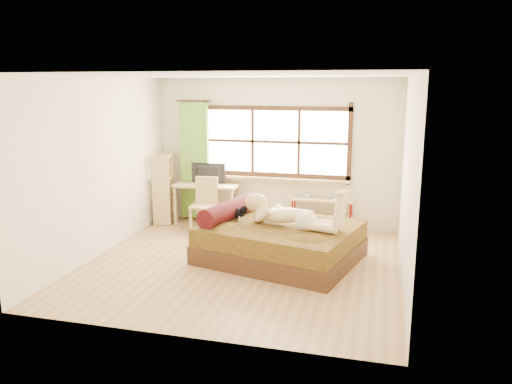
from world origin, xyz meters
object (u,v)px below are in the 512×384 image
(desk, at_px, (207,189))
(chair, at_px, (205,201))
(bed, at_px, (277,240))
(bookshelf, at_px, (164,188))
(woman, at_px, (290,205))
(kitten, at_px, (236,211))
(pipe_shelf, at_px, (323,207))

(desk, distance_m, chair, 0.40)
(bed, bearing_deg, bookshelf, 163.59)
(bookshelf, bearing_deg, woman, -43.99)
(bed, bearing_deg, chair, 156.29)
(desk, xyz_separation_m, chair, (0.10, -0.36, -0.13))
(kitten, relative_size, pipe_shelf, 0.29)
(kitten, bearing_deg, desk, 138.37)
(bed, bearing_deg, kitten, -173.03)
(kitten, xyz_separation_m, chair, (-0.93, 1.17, -0.15))
(pipe_shelf, bearing_deg, bookshelf, -174.86)
(bed, height_order, woman, woman)
(pipe_shelf, height_order, bookshelf, bookshelf)
(desk, distance_m, pipe_shelf, 2.18)
(desk, bearing_deg, woman, -42.06)
(kitten, distance_m, desk, 1.85)
(chair, bearing_deg, bed, -38.67)
(pipe_shelf, bearing_deg, bed, -104.27)
(pipe_shelf, bearing_deg, kitten, -123.74)
(bed, relative_size, chair, 2.68)
(bed, xyz_separation_m, chair, (-1.60, 1.26, 0.23))
(chair, xyz_separation_m, pipe_shelf, (2.07, 0.48, -0.11))
(bed, relative_size, kitten, 7.78)
(woman, xyz_separation_m, kitten, (-0.87, 0.15, -0.20))
(bed, bearing_deg, woman, -3.04)
(kitten, distance_m, bookshelf, 2.34)
(bed, height_order, chair, chair)
(bed, relative_size, bookshelf, 1.94)
(woman, height_order, bookshelf, bookshelf)
(kitten, relative_size, bookshelf, 0.25)
(woman, relative_size, chair, 1.61)
(bed, relative_size, pipe_shelf, 2.24)
(woman, bearing_deg, chair, 158.21)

